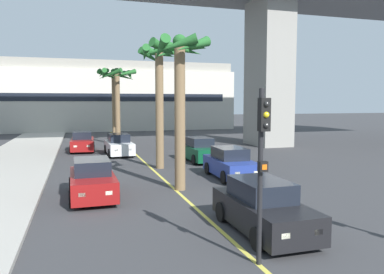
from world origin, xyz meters
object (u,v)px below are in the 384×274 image
Objects in this scene: traffic_light_median_near at (262,153)px; palm_tree_mid_median at (180,75)px; car_queue_front at (92,180)px; car_queue_fifth at (230,164)px; palm_tree_near_median at (117,86)px; car_queue_second at (83,142)px; palm_tree_farthest_median at (159,77)px; car_queue_fourth at (119,145)px; car_queue_third at (263,208)px; car_queue_sixth at (200,150)px; palm_tree_far_median at (114,84)px.

traffic_light_median_near is 8.39m from palm_tree_mid_median.
palm_tree_mid_median is at bearing 3.72° from car_queue_front.
traffic_light_median_near is (-3.36, -9.86, 1.99)m from car_queue_fifth.
palm_tree_near_median is at bearing 92.53° from palm_tree_mid_median.
car_queue_second is at bearing 99.31° from traffic_light_median_near.
car_queue_fourth is at bearing 105.21° from palm_tree_farthest_median.
traffic_light_median_near is at bearing -86.45° from car_queue_fourth.
palm_tree_mid_median is (-0.97, 5.93, 4.32)m from car_queue_third.
car_queue_sixth is at bearing 65.89° from palm_tree_mid_median.
palm_tree_farthest_median reaches higher than car_queue_third.
palm_tree_far_median reaches higher than car_queue_third.
traffic_light_median_near reaches higher than car_queue_front.
palm_tree_farthest_median reaches higher than car_queue_sixth.
palm_tree_far_median reaches higher than car_queue_front.
car_queue_front is 8.82m from traffic_light_median_near.
palm_tree_near_median reaches higher than car_queue_sixth.
traffic_light_median_near is 0.61× the size of palm_tree_near_median.
palm_tree_farthest_median is (0.78, -19.79, -0.56)m from palm_tree_far_median.
car_queue_fourth is (2.33, 12.15, 0.00)m from car_queue_front.
palm_tree_farthest_median is at bearing -85.18° from palm_tree_near_median.
traffic_light_median_near is (3.57, -7.82, 1.99)m from car_queue_front.
car_queue_front is 0.98× the size of traffic_light_median_near.
palm_tree_near_median is at bearing 103.27° from car_queue_fifth.
car_queue_sixth is (0.20, 5.72, 0.00)m from car_queue_fifth.
car_queue_third is at bearing -105.89° from car_queue_fifth.
car_queue_fourth is 0.99× the size of traffic_light_median_near.
car_queue_third is at bearing -50.23° from car_queue_front.
car_queue_sixth is at bearing 32.07° from palm_tree_farthest_median.
traffic_light_median_near is at bearing -80.69° from car_queue_second.
palm_tree_near_median is at bearing 110.49° from car_queue_sixth.
traffic_light_median_near is at bearing -91.41° from palm_tree_mid_median.
traffic_light_median_near is (-3.56, -15.57, 1.99)m from car_queue_sixth.
car_queue_second and car_queue_sixth have the same top height.
car_queue_fourth is at bearing 114.49° from car_queue_fifth.
palm_tree_near_median is at bearing 81.18° from car_queue_front.
car_queue_fourth is 14.44m from palm_tree_far_median.
car_queue_second is 21.45m from car_queue_third.
palm_tree_near_median is 13.19m from palm_tree_farthest_median.
palm_tree_far_median is (-3.86, 17.86, 5.14)m from car_queue_sixth.
palm_tree_mid_median reaches higher than car_queue_fourth.
traffic_light_median_near is 33.58m from palm_tree_far_median.
car_queue_front and car_queue_second have the same top height.
car_queue_front is 15.19m from car_queue_second.
car_queue_second is 6.74m from palm_tree_near_median.
palm_tree_farthest_median is at bearing 87.99° from traffic_light_median_near.
car_queue_sixth is at bearing 47.41° from car_queue_front.
traffic_light_median_near is at bearing -102.88° from car_queue_sixth.
traffic_light_median_near reaches higher than car_queue_fourth.
car_queue_sixth is 0.60× the size of palm_tree_near_median.
car_queue_fourth is 0.58× the size of palm_tree_farthest_median.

